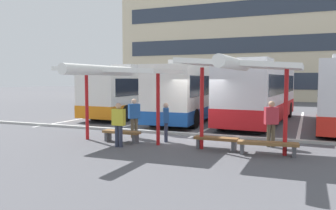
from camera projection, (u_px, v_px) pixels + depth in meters
ground_plane at (192, 136)px, 15.04m from camera, size 160.00×160.00×0.00m
terminal_building at (272, 34)px, 44.05m from camera, size 36.87×12.13×19.36m
coach_bus_0 at (140, 92)px, 24.12m from camera, size 2.81×11.11×3.45m
coach_bus_1 at (193, 93)px, 21.22m from camera, size 2.93×10.65×3.60m
coach_bus_2 at (260, 94)px, 19.68m from camera, size 3.25×10.55×3.64m
lane_stripe_0 at (106, 114)px, 24.38m from camera, size 0.16×14.00×0.01m
lane_stripe_1 at (162, 117)px, 22.74m from camera, size 0.16×14.00×0.01m
lane_stripe_2 at (226, 120)px, 21.11m from camera, size 0.16×14.00×0.01m
lane_stripe_3 at (301, 123)px, 19.47m from camera, size 0.16×14.00×0.01m
waiting_shelter_0 at (117, 72)px, 13.25m from camera, size 4.23×4.96×3.00m
bench_0 at (121, 134)px, 13.72m from camera, size 1.60×0.47×0.45m
waiting_shelter_1 at (241, 66)px, 11.38m from camera, size 3.85×4.91×3.20m
bench_1 at (216, 140)px, 12.23m from camera, size 1.59×0.46×0.45m
bench_2 at (268, 145)px, 11.31m from camera, size 1.98×0.61×0.45m
platform_kerb at (194, 134)px, 15.24m from camera, size 44.00×0.24×0.12m
waiting_passenger_0 at (166, 120)px, 13.70m from camera, size 0.39×0.50×1.57m
waiting_passenger_1 at (134, 115)px, 14.72m from camera, size 0.48×0.51×1.67m
waiting_passenger_2 at (119, 122)px, 12.64m from camera, size 0.47×0.22×1.64m
waiting_passenger_3 at (271, 120)px, 12.69m from camera, size 0.54×0.43×1.71m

